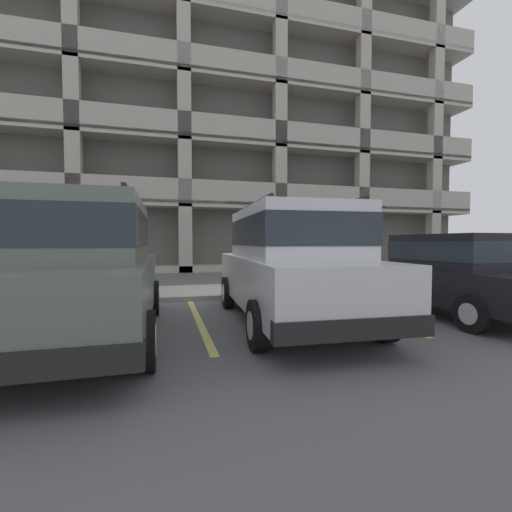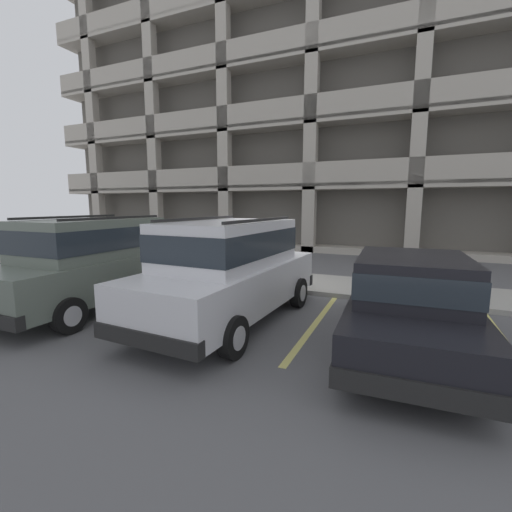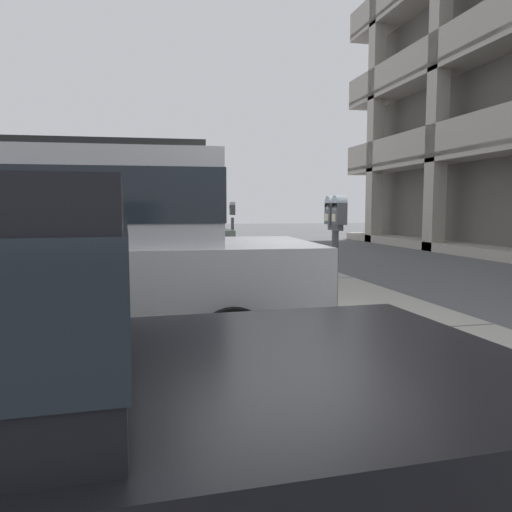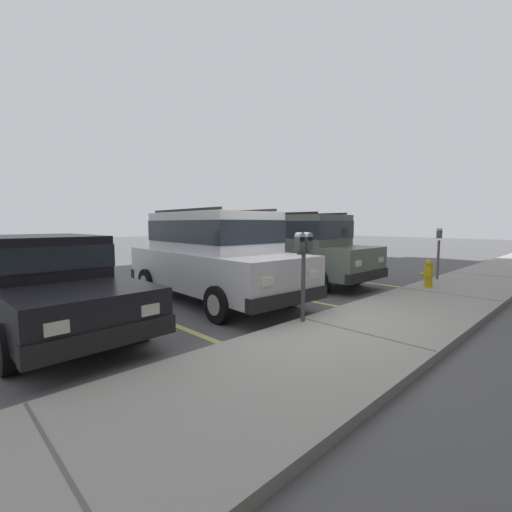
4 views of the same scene
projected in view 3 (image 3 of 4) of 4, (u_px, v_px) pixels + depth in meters
The scene contains 8 objects.
ground_plane at pixel (298, 351), 5.29m from camera, with size 80.00×80.00×0.10m.
sidewalk at pixel (409, 334), 5.57m from camera, with size 40.00×2.20×0.12m.
parking_stall_lines at pixel (174, 420), 3.45m from camera, with size 12.68×4.80×0.01m.
silver_suv at pixel (65, 248), 4.70m from camera, with size 2.19×4.87×2.03m.
red_sedan at pixel (75, 232), 7.77m from camera, with size 2.02×4.78×2.03m.
parking_meter_near at pixel (335, 232), 5.12m from camera, with size 0.35×0.12×1.47m.
parking_meter_far at pixel (232, 224), 11.23m from camera, with size 0.15×0.12×1.48m.
fire_hydrant at pixel (258, 258), 9.93m from camera, with size 0.30×0.30×0.70m.
Camera 3 is at (4.94, -1.58, 1.47)m, focal length 35.00 mm.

